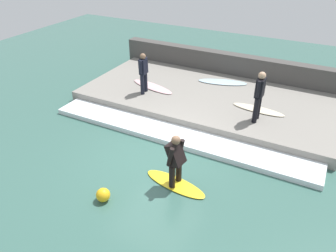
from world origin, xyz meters
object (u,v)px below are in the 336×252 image
surfer_waiting_far (259,94)px  marker_buoy (103,195)px  surfer_waiting_near (143,71)px  surfboard_waiting_far (258,109)px  surfer_riding (176,158)px  surfboard_spare (222,82)px  surfboard_waiting_near (152,86)px  surfboard_riding (175,184)px

surfer_waiting_far → marker_buoy: bearing=153.9°
surfer_waiting_near → surfboard_waiting_far: (0.58, -4.20, -0.83)m
surfer_riding → surfer_waiting_near: size_ratio=0.95×
surfer_riding → surfboard_waiting_far: (4.34, -1.02, -0.45)m
surfboard_spare → surfer_riding: bearing=-172.0°
surfboard_waiting_near → surfboard_waiting_far: (0.02, -4.17, 0.00)m
surfboard_waiting_near → surfboard_waiting_far: same height
surfer_riding → marker_buoy: size_ratio=4.16×
surfboard_riding → surfer_waiting_far: bearing=-17.1°
surfer_riding → marker_buoy: surfer_riding is taller
surfer_waiting_far → marker_buoy: surfer_waiting_far is taller
surfer_riding → surfboard_riding: bearing=180.0°
surfboard_waiting_far → marker_buoy: 6.12m
surfboard_riding → surfboard_spare: bearing=8.0°
surfer_waiting_near → surfer_waiting_far: 4.29m
surfer_waiting_near → surfboard_riding: bearing=-139.8°
surfboard_riding → surfer_waiting_near: size_ratio=1.20×
surfer_riding → surfboard_waiting_near: size_ratio=0.70×
surfer_riding → surfboard_spare: bearing=8.0°
surfboard_riding → surfboard_waiting_near: (4.32, 3.14, 0.39)m
surfer_riding → surfboard_waiting_far: surfer_riding is taller
surfboard_waiting_far → surfboard_waiting_near: bearing=90.2°
surfer_riding → surfboard_waiting_far: bearing=-13.3°
surfboard_riding → surfer_waiting_near: bearing=40.2°
surfboard_riding → surfer_riding: bearing=0.0°
surfer_waiting_far → marker_buoy: (-4.94, 2.42, -1.15)m
surfer_riding → surfboard_waiting_near: 5.36m
surfboard_spare → marker_buoy: bearing=176.4°
surfboard_riding → surfer_waiting_far: size_ratio=1.11×
surfer_waiting_near → surfboard_waiting_far: 4.32m
surfer_waiting_near → surfboard_spare: surfer_waiting_near is taller
surfboard_spare → surfboard_riding: bearing=-172.0°
surfer_riding → marker_buoy: bearing=135.4°
surfer_waiting_far → surfer_riding: bearing=162.9°
surfboard_riding → marker_buoy: (-1.32, 1.31, 0.14)m
surfer_waiting_near → surfboard_waiting_far: bearing=-82.2°
marker_buoy → surfboard_waiting_near: bearing=18.0°
surfboard_waiting_far → surfboard_spare: bearing=48.2°
surfboard_waiting_near → marker_buoy: 5.94m
surfboard_waiting_far → marker_buoy: size_ratio=5.25×
surfboard_riding → marker_buoy: bearing=135.4°
surfboard_waiting_far → surfer_waiting_far: bearing=-173.2°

